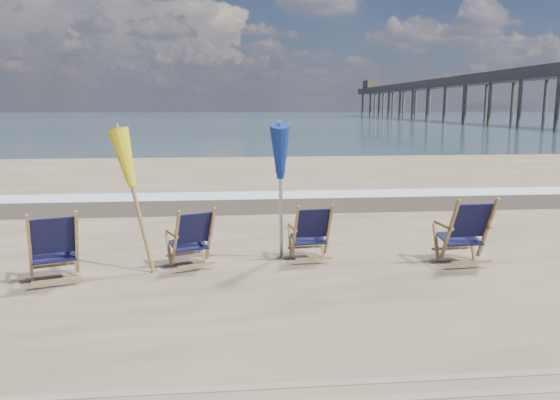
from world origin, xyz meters
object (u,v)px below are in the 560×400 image
(beach_chair_2, at_px, (329,232))
(fishing_pier, at_px, (482,92))
(umbrella_blue, at_px, (281,151))
(beach_chair_0, at_px, (77,246))
(umbrella_yellow, at_px, (136,164))
(beach_chair_3, at_px, (487,231))
(beach_chair_1, at_px, (211,236))

(beach_chair_2, xyz_separation_m, fishing_pier, (37.30, 72.40, 4.17))
(beach_chair_2, distance_m, umbrella_blue, 1.48)
(beach_chair_0, xyz_separation_m, umbrella_yellow, (0.77, 0.44, 1.08))
(fishing_pier, bearing_deg, beach_chair_2, -117.25)
(beach_chair_0, height_order, fishing_pier, fishing_pier)
(umbrella_blue, bearing_deg, beach_chair_3, -8.47)
(beach_chair_2, bearing_deg, umbrella_yellow, -0.59)
(beach_chair_3, xyz_separation_m, umbrella_yellow, (-5.24, 0.24, 1.06))
(beach_chair_3, relative_size, umbrella_yellow, 0.51)
(beach_chair_3, bearing_deg, umbrella_yellow, -6.40)
(umbrella_yellow, relative_size, umbrella_blue, 0.93)
(beach_chair_1, height_order, umbrella_blue, umbrella_blue)
(beach_chair_0, distance_m, fishing_pier, 83.86)
(beach_chair_0, xyz_separation_m, fishing_pier, (40.94, 73.07, 4.12))
(beach_chair_0, bearing_deg, umbrella_blue, 174.08)
(umbrella_yellow, xyz_separation_m, umbrella_blue, (2.12, 0.23, 0.15))
(beach_chair_0, bearing_deg, umbrella_yellow, -169.00)
(beach_chair_2, xyz_separation_m, umbrella_yellow, (-2.88, -0.23, 1.13))
(beach_chair_0, bearing_deg, beach_chair_3, 162.98)
(beach_chair_3, bearing_deg, beach_chair_2, -14.92)
(beach_chair_0, relative_size, umbrella_yellow, 0.50)
(beach_chair_0, distance_m, beach_chair_1, 1.90)
(beach_chair_0, bearing_deg, fishing_pier, -138.24)
(beach_chair_0, relative_size, fishing_pier, 0.01)
(umbrella_blue, height_order, fishing_pier, fishing_pier)
(beach_chair_3, relative_size, umbrella_blue, 0.48)
(beach_chair_3, xyz_separation_m, fishing_pier, (34.93, 72.86, 4.10))
(umbrella_blue, bearing_deg, umbrella_yellow, -173.87)
(beach_chair_1, bearing_deg, umbrella_yellow, -15.68)
(beach_chair_1, xyz_separation_m, umbrella_yellow, (-1.04, -0.12, 1.13))
(beach_chair_1, xyz_separation_m, umbrella_blue, (1.08, 0.11, 1.27))
(beach_chair_0, height_order, umbrella_blue, umbrella_blue)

